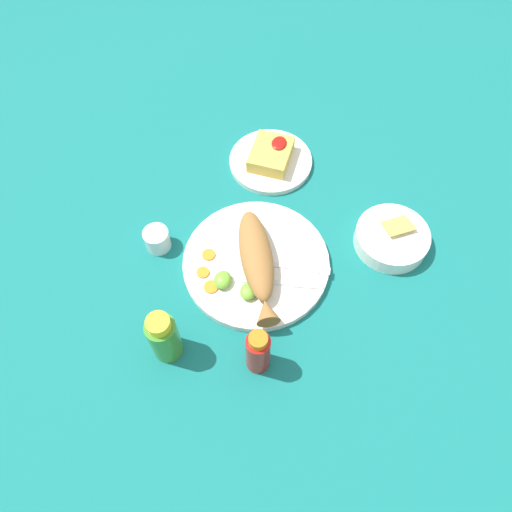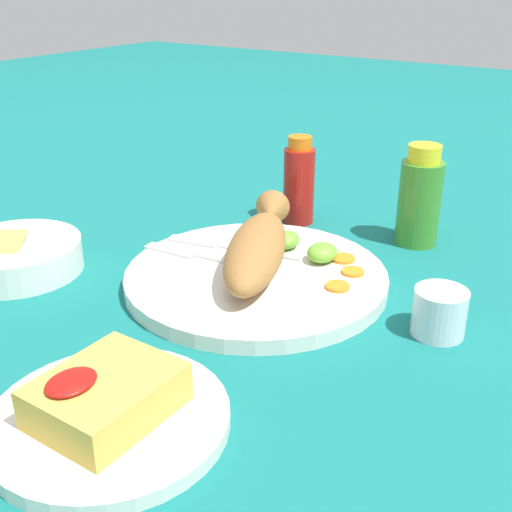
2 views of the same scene
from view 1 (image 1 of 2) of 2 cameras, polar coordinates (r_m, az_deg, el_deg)
The scene contains 16 objects.
ground_plane at distance 1.09m, azimuth 0.00°, elevation -1.02°, with size 4.00×4.00×0.00m, color #146B66.
main_plate at distance 1.08m, azimuth 0.00°, elevation -0.78°, with size 0.32×0.32×0.02m, color silver.
fried_fish at distance 1.04m, azimuth 0.14°, elevation -0.58°, with size 0.27×0.17×0.05m.
fork_near at distance 1.07m, azimuth 4.28°, elevation -1.11°, with size 0.03×0.19×0.00m.
fork_far at distance 1.05m, azimuth 3.39°, elevation -3.08°, with size 0.05×0.18×0.00m.
carrot_slice_near at distance 1.08m, azimuth -5.43°, elevation 0.15°, with size 0.03×0.03×0.00m, color orange.
carrot_slice_mid at distance 1.06m, azimuth -6.09°, elevation -1.88°, with size 0.03×0.03×0.00m, color orange.
carrot_slice_far at distance 1.04m, azimuth -5.17°, elevation -3.54°, with size 0.03×0.03×0.00m, color orange.
lime_wedge_main at distance 1.04m, azimuth -3.84°, elevation -2.73°, with size 0.04×0.04×0.02m, color #6BB233.
lime_wedge_side at distance 1.03m, azimuth -0.88°, elevation -4.05°, with size 0.04×0.03×0.02m, color #6BB233.
hot_sauce_bottle_red at distance 0.94m, azimuth 0.24°, elevation -10.88°, with size 0.05×0.05×0.13m.
hot_sauce_bottle_green at distance 0.96m, azimuth -10.48°, elevation -9.10°, with size 0.06×0.06×0.14m.
salt_cup at distance 1.12m, azimuth -11.20°, elevation 1.80°, with size 0.06×0.06×0.05m.
side_plate_fries at distance 1.25m, azimuth 1.68°, elevation 10.75°, with size 0.20×0.20×0.01m, color silver.
fries_pile at distance 1.23m, azimuth 1.75°, elevation 11.56°, with size 0.11×0.09×0.04m.
guacamole_bowl at distance 1.14m, azimuth 15.26°, elevation 2.05°, with size 0.16×0.16×0.05m.
Camera 1 is at (-0.52, -0.15, 0.95)m, focal length 35.00 mm.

